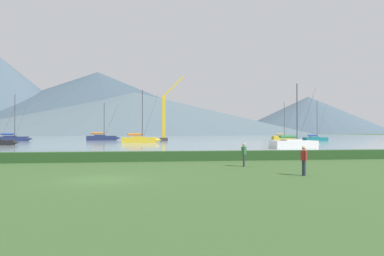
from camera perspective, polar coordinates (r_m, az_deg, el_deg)
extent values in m
plane|color=#3D602D|center=(19.01, -14.28, -8.00)|extent=(1000.00, 1000.00, 0.00)
cube|color=#8C9EA3|center=(155.77, -8.61, -1.43)|extent=(320.00, 246.00, 0.00)
cube|color=#284C23|center=(29.88, -11.90, -4.50)|extent=(80.00, 1.20, 0.80)
cube|color=navy|center=(98.87, -26.87, -1.57)|extent=(7.67, 3.64, 1.16)
cone|color=navy|center=(98.23, -24.45, -1.58)|extent=(1.40, 1.17, 0.98)
cube|color=#1B2449|center=(98.94, -27.11, -1.32)|extent=(2.98, 2.17, 0.74)
cylinder|color=#333338|center=(98.82, -26.49, 1.66)|extent=(0.15, 0.15, 11.02)
cylinder|color=#333338|center=(99.04, -27.45, -0.86)|extent=(3.29, 0.64, 0.13)
cylinder|color=#2847A3|center=(99.04, -27.45, -0.86)|extent=(2.85, 0.90, 0.46)
cylinder|color=#333338|center=(98.53, -25.50, 1.50)|extent=(3.46, 0.58, 10.48)
cube|color=gold|center=(78.00, -8.41, -1.91)|extent=(7.52, 3.05, 1.16)
cone|color=gold|center=(77.76, -5.33, -1.92)|extent=(1.33, 1.07, 0.98)
cube|color=gold|center=(78.02, -8.72, -1.60)|extent=(2.85, 1.96, 0.74)
cylinder|color=#333338|center=(78.00, -7.95, 2.08)|extent=(0.15, 0.15, 10.76)
cylinder|color=#333338|center=(78.07, -9.16, -1.02)|extent=(3.31, 0.37, 0.13)
cylinder|color=orange|center=(78.07, -9.16, -1.02)|extent=(2.84, 0.66, 0.46)
cylinder|color=#333338|center=(77.88, -6.67, 1.89)|extent=(3.49, 0.28, 10.24)
cube|color=#19707A|center=(95.31, 19.13, -1.70)|extent=(6.10, 2.50, 0.94)
cone|color=#19707A|center=(97.12, 20.85, -1.67)|extent=(1.08, 0.87, 0.80)
cube|color=#16646E|center=(95.12, 18.96, -1.50)|extent=(2.32, 1.60, 0.60)
cylinder|color=#333338|center=(95.60, 19.39, 1.22)|extent=(0.12, 0.12, 9.63)
cylinder|color=#333338|center=(94.86, 18.70, -1.12)|extent=(2.68, 0.31, 0.10)
cylinder|color=#2847A3|center=(94.86, 18.70, -1.12)|extent=(2.30, 0.55, 0.37)
cylinder|color=#333338|center=(96.33, 20.10, 1.06)|extent=(2.83, 0.24, 9.15)
cube|color=white|center=(54.38, 15.96, -2.54)|extent=(7.26, 3.58, 1.09)
cone|color=white|center=(56.70, 19.29, -2.44)|extent=(1.34, 1.12, 0.93)
cube|color=silver|center=(54.15, 15.61, -2.13)|extent=(2.84, 2.10, 0.69)
cylinder|color=#333338|center=(54.74, 16.46, 2.20)|extent=(0.14, 0.14, 8.92)
cylinder|color=#333338|center=(53.82, 15.10, -1.34)|extent=(3.10, 0.67, 0.12)
cylinder|color=#2D7542|center=(53.82, 15.10, -1.34)|extent=(2.69, 0.90, 0.44)
cylinder|color=#333338|center=(55.68, 17.85, 1.93)|extent=(3.26, 0.61, 8.48)
cube|color=navy|center=(99.90, -14.27, -1.57)|extent=(8.01, 3.25, 1.23)
cone|color=navy|center=(99.83, -11.70, -1.58)|extent=(1.42, 1.14, 1.05)
cube|color=#1B2449|center=(99.91, -14.53, -1.32)|extent=(3.04, 2.09, 0.78)
cylinder|color=#333338|center=(99.90, -13.88, 1.20)|extent=(0.16, 0.16, 9.55)
cylinder|color=#333338|center=(99.94, -14.90, -0.83)|extent=(3.53, 0.39, 0.13)
cylinder|color=orange|center=(99.94, -14.90, -0.83)|extent=(3.03, 0.71, 0.49)
cylinder|color=#333338|center=(99.85, -12.82, 1.06)|extent=(3.72, 0.30, 9.08)
cone|color=black|center=(71.08, -26.28, -2.10)|extent=(1.10, 0.92, 0.77)
cylinder|color=#333338|center=(71.30, -27.41, 0.63)|extent=(2.70, 0.48, 6.71)
cube|color=gold|center=(115.89, 14.31, -1.48)|extent=(6.55, 2.33, 1.02)
cone|color=gold|center=(117.39, 15.98, -1.46)|extent=(1.13, 0.89, 0.87)
cube|color=gold|center=(115.74, 14.14, -1.29)|extent=(2.44, 1.60, 0.65)
cylinder|color=#333338|center=(116.15, 14.55, 1.28)|extent=(0.13, 0.13, 11.08)
cylinder|color=#333338|center=(115.53, 13.89, -0.95)|extent=(2.94, 0.15, 0.11)
cylinder|color=tan|center=(115.53, 13.89, -0.95)|extent=(2.50, 0.44, 0.41)
cylinder|color=#333338|center=(116.76, 15.25, 1.14)|extent=(3.10, 0.07, 10.54)
cylinder|color=#2D3347|center=(20.89, 17.57, -6.14)|extent=(0.14, 0.14, 0.85)
cylinder|color=#2D3347|center=(21.06, 17.38, -6.10)|extent=(0.14, 0.14, 0.85)
cylinder|color=maroon|center=(20.92, 17.47, -4.21)|extent=(0.36, 0.36, 0.55)
cylinder|color=maroon|center=(20.69, 17.73, -4.18)|extent=(0.09, 0.09, 0.50)
cylinder|color=maroon|center=(21.13, 17.21, -4.10)|extent=(0.09, 0.09, 0.50)
sphere|color=tan|center=(20.89, 17.47, -3.08)|extent=(0.22, 0.22, 0.22)
cylinder|color=#2D3347|center=(25.27, 8.31, -5.18)|extent=(0.14, 0.14, 0.85)
cylinder|color=#2D3347|center=(25.45, 8.31, -5.15)|extent=(0.14, 0.14, 0.85)
cylinder|color=#33663D|center=(25.31, 8.31, -3.59)|extent=(0.36, 0.36, 0.55)
cylinder|color=#33663D|center=(25.07, 8.30, -3.55)|extent=(0.09, 0.09, 0.50)
cylinder|color=#33663D|center=(25.55, 8.31, -3.50)|extent=(0.09, 0.09, 0.50)
sphere|color=tan|center=(25.29, 8.30, -2.65)|extent=(0.22, 0.22, 0.22)
cube|color=#333338|center=(91.74, -4.57, -1.82)|extent=(2.00, 2.00, 0.80)
cube|color=gold|center=(91.79, -4.57, 1.77)|extent=(0.80, 0.80, 10.69)
cube|color=gold|center=(92.63, -2.97, 6.67)|extent=(5.37, 0.36, 5.41)
cone|color=#425666|center=(415.44, -14.86, 3.93)|extent=(334.22, 334.22, 69.21)
cone|color=slate|center=(352.85, -9.25, 2.38)|extent=(333.48, 333.48, 40.62)
cone|color=#4C6070|center=(446.37, 18.15, 2.00)|extent=(185.66, 185.66, 43.84)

